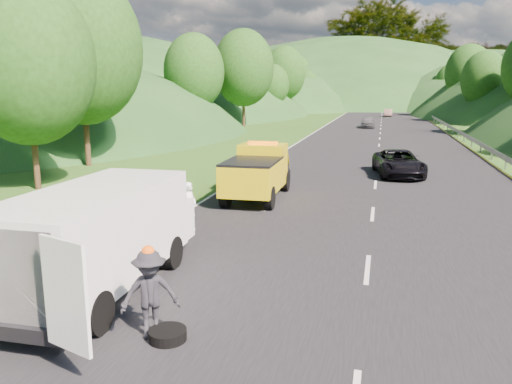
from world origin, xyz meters
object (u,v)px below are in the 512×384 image
(passing_suv, at_px, (398,176))
(worker, at_px, (152,337))
(suitcase, at_px, (119,218))
(spare_tire, at_px, (168,341))
(woman, at_px, (191,231))
(child, at_px, (185,229))
(tow_truck, at_px, (258,172))
(white_van, at_px, (100,233))

(passing_suv, bearing_deg, worker, -112.71)
(suitcase, xyz_separation_m, spare_tire, (4.89, -6.98, -0.28))
(woman, distance_m, child, 0.28)
(tow_truck, relative_size, passing_suv, 1.12)
(woman, relative_size, worker, 0.96)
(suitcase, bearing_deg, tow_truck, 56.73)
(woman, xyz_separation_m, child, (-0.24, 0.13, 0.00))
(woman, bearing_deg, tow_truck, -8.58)
(tow_truck, bearing_deg, woman, -101.33)
(spare_tire, relative_size, passing_suv, 0.14)
(child, relative_size, spare_tire, 1.35)
(child, relative_size, passing_suv, 0.20)
(woman, bearing_deg, suitcase, 91.04)
(white_van, xyz_separation_m, woman, (0.12, 5.16, -1.38))
(white_van, height_order, child, white_van)
(spare_tire, height_order, passing_suv, passing_suv)
(child, distance_m, passing_suv, 14.49)
(spare_tire, bearing_deg, suitcase, 124.98)
(child, bearing_deg, woman, -5.35)
(tow_truck, height_order, spare_tire, tow_truck)
(child, xyz_separation_m, spare_tire, (2.54, -7.10, 0.00))
(suitcase, bearing_deg, passing_suv, 53.27)
(tow_truck, xyz_separation_m, woman, (-0.94, -5.40, -1.15))
(suitcase, relative_size, passing_suv, 0.11)
(white_van, bearing_deg, suitcase, 114.40)
(suitcase, distance_m, spare_tire, 8.53)
(spare_tire, bearing_deg, woman, 108.22)
(woman, xyz_separation_m, passing_suv, (6.91, 12.74, 0.00))
(tow_truck, height_order, white_van, white_van)
(suitcase, relative_size, spare_tire, 0.79)
(suitcase, height_order, spare_tire, suitcase)
(tow_truck, height_order, woman, tow_truck)
(tow_truck, xyz_separation_m, passing_suv, (5.96, 7.34, -1.15))
(white_van, xyz_separation_m, worker, (2.07, -1.76, -1.38))
(tow_truck, relative_size, child, 5.70)
(worker, bearing_deg, woman, 75.35)
(woman, bearing_deg, worker, -162.96)
(child, bearing_deg, spare_tire, -47.00)
(woman, bearing_deg, white_van, 179.94)
(woman, height_order, suitcase, woman)
(tow_truck, xyz_separation_m, worker, (1.01, -12.32, -1.15))
(white_van, relative_size, child, 7.17)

